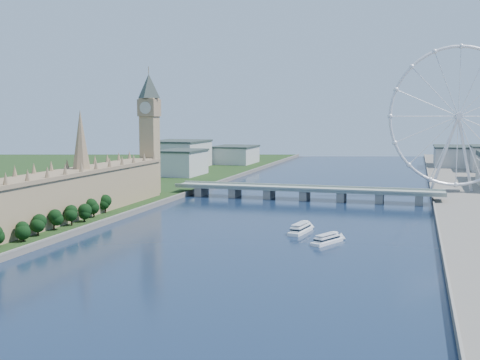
% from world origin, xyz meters
% --- Properties ---
extents(ground, '(2000.00, 2000.00, 0.00)m').
position_xyz_m(ground, '(0.00, 0.00, 0.00)').
color(ground, navy).
rests_on(ground, ground).
extents(tree_row, '(7.88, 215.88, 18.97)m').
position_xyz_m(tree_row, '(-113.00, 74.00, 8.55)').
color(tree_row, black).
rests_on(tree_row, ground).
extents(parliament_range, '(24.00, 200.00, 70.00)m').
position_xyz_m(parliament_range, '(-128.00, 170.00, 18.48)').
color(parliament_range, tan).
rests_on(parliament_range, ground).
extents(big_ben, '(20.02, 20.02, 110.00)m').
position_xyz_m(big_ben, '(-128.00, 278.00, 66.57)').
color(big_ben, tan).
rests_on(big_ben, ground).
extents(westminster_bridge, '(220.00, 22.00, 9.50)m').
position_xyz_m(westminster_bridge, '(0.00, 300.00, 6.63)').
color(westminster_bridge, gray).
rests_on(westminster_bridge, ground).
extents(london_eye, '(113.60, 39.12, 124.30)m').
position_xyz_m(london_eye, '(119.98, 355.08, 67.52)').
color(london_eye, silver).
rests_on(london_eye, ground).
extents(city_skyline, '(505.00, 280.00, 32.00)m').
position_xyz_m(city_skyline, '(39.22, 560.08, 16.96)').
color(city_skyline, beige).
rests_on(city_skyline, ground).
extents(tour_boat_near, '(11.89, 29.09, 6.23)m').
position_xyz_m(tour_boat_near, '(22.47, 160.66, 0.00)').
color(tour_boat_near, white).
rests_on(tour_boat_near, ground).
extents(tour_boat_far, '(17.10, 26.07, 5.66)m').
position_xyz_m(tour_boat_far, '(41.65, 135.85, 0.00)').
color(tour_boat_far, white).
rests_on(tour_boat_far, ground).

